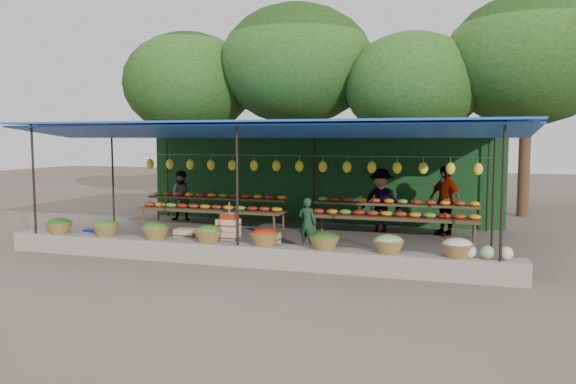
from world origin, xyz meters
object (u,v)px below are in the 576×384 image
(blue_crate_front, at_px, (62,242))
(crate_counter, at_px, (227,240))
(blue_crate_back, at_px, (97,235))
(weighing_scale, at_px, (229,215))
(vendor_seated, at_px, (307,223))

(blue_crate_front, bearing_deg, crate_counter, -3.12)
(blue_crate_front, distance_m, blue_crate_back, 0.95)
(weighing_scale, bearing_deg, crate_counter, 180.00)
(vendor_seated, xyz_separation_m, blue_crate_front, (-5.30, -1.63, -0.43))
(vendor_seated, bearing_deg, blue_crate_back, 18.89)
(crate_counter, xyz_separation_m, vendor_seated, (1.46, 1.15, 0.27))
(weighing_scale, height_order, blue_crate_back, weighing_scale)
(vendor_seated, height_order, blue_crate_back, vendor_seated)
(vendor_seated, bearing_deg, blue_crate_front, 27.91)
(crate_counter, xyz_separation_m, blue_crate_back, (-3.59, 0.44, -0.15))
(crate_counter, height_order, blue_crate_front, crate_counter)
(crate_counter, distance_m, blue_crate_front, 3.88)
(blue_crate_front, bearing_deg, blue_crate_back, 63.86)
(crate_counter, relative_size, blue_crate_back, 4.34)
(blue_crate_back, bearing_deg, crate_counter, -26.83)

